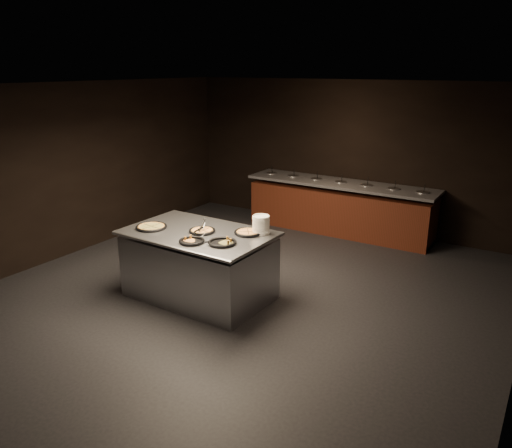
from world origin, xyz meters
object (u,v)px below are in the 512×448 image
object	(u,v)px
plate_stack	(261,225)
pan_cheese_whole	(202,231)
pan_veggie_whole	(151,227)
serving_counter	(199,266)

from	to	relation	value
plate_stack	pan_cheese_whole	world-z (taller)	plate_stack
pan_veggie_whole	pan_cheese_whole	xyz separation A→B (m)	(0.71, 0.24, -0.00)
plate_stack	pan_veggie_whole	size ratio (longest dim) A/B	0.57
plate_stack	pan_cheese_whole	bearing A→B (deg)	-152.23
plate_stack	pan_veggie_whole	bearing A→B (deg)	-156.53
serving_counter	plate_stack	distance (m)	1.07
pan_veggie_whole	pan_cheese_whole	size ratio (longest dim) A/B	1.20
serving_counter	pan_veggie_whole	xyz separation A→B (m)	(-0.65, -0.23, 0.53)
pan_cheese_whole	serving_counter	bearing A→B (deg)	-164.23
serving_counter	pan_cheese_whole	xyz separation A→B (m)	(0.06, 0.02, 0.53)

